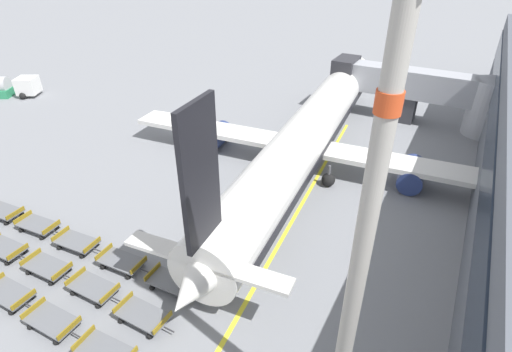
{
  "coord_description": "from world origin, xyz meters",
  "views": [
    {
      "loc": [
        27.45,
        -30.37,
        18.58
      ],
      "look_at": [
        13.73,
        -5.12,
        1.26
      ],
      "focal_mm": 28.0,
      "sensor_mm": 36.0,
      "label": 1
    }
  ],
  "objects_px": {
    "baggage_dolly_row_mid_a_col_c": "(47,267)",
    "baggage_dolly_row_mid_b_col_e": "(172,282)",
    "baggage_dolly_row_near_col_c": "(9,294)",
    "baggage_dolly_row_near_col_d": "(52,321)",
    "baggage_dolly_row_mid_a_col_d": "(93,288)",
    "baggage_dolly_row_mid_b_col_a": "(3,211)",
    "baggage_dolly_row_mid_a_col_b": "(5,248)",
    "baggage_dolly_row_mid_b_col_d": "(122,261)",
    "baggage_dolly_row_mid_b_col_c": "(77,242)",
    "baggage_dolly_row_mid_b_col_b": "(38,225)",
    "apron_light_mast": "(365,232)",
    "airplane": "(308,134)",
    "baggage_dolly_row_near_col_e": "(106,352)",
    "baggage_dolly_row_mid_a_col_e": "(143,316)"
  },
  "relations": [
    {
      "from": "baggage_dolly_row_near_col_d",
      "to": "baggage_dolly_row_mid_b_col_c",
      "type": "distance_m",
      "value": 6.67
    },
    {
      "from": "baggage_dolly_row_near_col_c",
      "to": "baggage_dolly_row_near_col_d",
      "type": "relative_size",
      "value": 1.0
    },
    {
      "from": "baggage_dolly_row_mid_a_col_c",
      "to": "baggage_dolly_row_mid_a_col_e",
      "type": "bearing_deg",
      "value": 0.17
    },
    {
      "from": "baggage_dolly_row_near_col_d",
      "to": "baggage_dolly_row_mid_b_col_a",
      "type": "distance_m",
      "value": 13.06
    },
    {
      "from": "baggage_dolly_row_mid_b_col_a",
      "to": "apron_light_mast",
      "type": "distance_m",
      "value": 29.38
    },
    {
      "from": "baggage_dolly_row_mid_a_col_d",
      "to": "apron_light_mast",
      "type": "height_order",
      "value": "apron_light_mast"
    },
    {
      "from": "baggage_dolly_row_mid_b_col_c",
      "to": "baggage_dolly_row_near_col_e",
      "type": "bearing_deg",
      "value": -32.36
    },
    {
      "from": "baggage_dolly_row_mid_b_col_b",
      "to": "airplane",
      "type": "bearing_deg",
      "value": 55.43
    },
    {
      "from": "baggage_dolly_row_mid_a_col_d",
      "to": "baggage_dolly_row_mid_a_col_c",
      "type": "bearing_deg",
      "value": -177.71
    },
    {
      "from": "airplane",
      "to": "baggage_dolly_row_near_col_e",
      "type": "xyz_separation_m",
      "value": [
        -0.97,
        -24.35,
        -2.4
      ]
    },
    {
      "from": "airplane",
      "to": "baggage_dolly_row_near_col_c",
      "type": "xyz_separation_m",
      "value": [
        -8.91,
        -24.29,
        -2.4
      ]
    },
    {
      "from": "baggage_dolly_row_mid_a_col_d",
      "to": "baggage_dolly_row_near_col_e",
      "type": "bearing_deg",
      "value": -35.2
    },
    {
      "from": "baggage_dolly_row_near_col_e",
      "to": "baggage_dolly_row_mid_a_col_b",
      "type": "height_order",
      "value": "same"
    },
    {
      "from": "baggage_dolly_row_near_col_c",
      "to": "baggage_dolly_row_mid_b_col_a",
      "type": "distance_m",
      "value": 9.52
    },
    {
      "from": "baggage_dolly_row_near_col_d",
      "to": "baggage_dolly_row_mid_b_col_e",
      "type": "height_order",
      "value": "same"
    },
    {
      "from": "baggage_dolly_row_mid_a_col_e",
      "to": "baggage_dolly_row_mid_a_col_b",
      "type": "bearing_deg",
      "value": -178.93
    },
    {
      "from": "baggage_dolly_row_near_col_d",
      "to": "airplane",
      "type": "bearing_deg",
      "value": 78.4
    },
    {
      "from": "baggage_dolly_row_near_col_d",
      "to": "baggage_dolly_row_near_col_e",
      "type": "bearing_deg",
      "value": 0.27
    },
    {
      "from": "baggage_dolly_row_mid_a_col_c",
      "to": "baggage_dolly_row_mid_a_col_d",
      "type": "xyz_separation_m",
      "value": [
        3.96,
        0.16,
        0.0
      ]
    },
    {
      "from": "baggage_dolly_row_near_col_c",
      "to": "baggage_dolly_row_near_col_d",
      "type": "bearing_deg",
      "value": -1.19
    },
    {
      "from": "baggage_dolly_row_mid_a_col_d",
      "to": "baggage_dolly_row_mid_b_col_b",
      "type": "relative_size",
      "value": 0.99
    },
    {
      "from": "airplane",
      "to": "baggage_dolly_row_mid_b_col_b",
      "type": "height_order",
      "value": "airplane"
    },
    {
      "from": "baggage_dolly_row_near_col_c",
      "to": "baggage_dolly_row_near_col_e",
      "type": "bearing_deg",
      "value": -0.45
    },
    {
      "from": "baggage_dolly_row_mid_b_col_c",
      "to": "baggage_dolly_row_mid_b_col_d",
      "type": "bearing_deg",
      "value": 0.99
    },
    {
      "from": "airplane",
      "to": "baggage_dolly_row_mid_a_col_b",
      "type": "bearing_deg",
      "value": -120.55
    },
    {
      "from": "baggage_dolly_row_near_col_c",
      "to": "apron_light_mast",
      "type": "bearing_deg",
      "value": 6.41
    },
    {
      "from": "baggage_dolly_row_near_col_d",
      "to": "baggage_dolly_row_near_col_e",
      "type": "xyz_separation_m",
      "value": [
        4.03,
        0.02,
        0.0
      ]
    },
    {
      "from": "baggage_dolly_row_mid_a_col_b",
      "to": "baggage_dolly_row_mid_b_col_d",
      "type": "bearing_deg",
      "value": 19.86
    },
    {
      "from": "airplane",
      "to": "baggage_dolly_row_mid_b_col_c",
      "type": "xyz_separation_m",
      "value": [
        -9.17,
        -19.15,
        -2.4
      ]
    },
    {
      "from": "baggage_dolly_row_mid_a_col_c",
      "to": "baggage_dolly_row_mid_b_col_e",
      "type": "height_order",
      "value": "same"
    },
    {
      "from": "airplane",
      "to": "baggage_dolly_row_mid_b_col_a",
      "type": "bearing_deg",
      "value": -131.4
    },
    {
      "from": "baggage_dolly_row_mid_b_col_c",
      "to": "baggage_dolly_row_near_col_d",
      "type": "bearing_deg",
      "value": -51.37
    },
    {
      "from": "baggage_dolly_row_mid_a_col_d",
      "to": "baggage_dolly_row_mid_b_col_c",
      "type": "bearing_deg",
      "value": 150.43
    },
    {
      "from": "baggage_dolly_row_mid_a_col_d",
      "to": "baggage_dolly_row_mid_b_col_b",
      "type": "distance_m",
      "value": 8.64
    },
    {
      "from": "baggage_dolly_row_mid_a_col_b",
      "to": "baggage_dolly_row_mid_a_col_e",
      "type": "distance_m",
      "value": 12.07
    },
    {
      "from": "baggage_dolly_row_mid_a_col_e",
      "to": "baggage_dolly_row_mid_b_col_d",
      "type": "bearing_deg",
      "value": 147.99
    },
    {
      "from": "baggage_dolly_row_mid_b_col_c",
      "to": "baggage_dolly_row_mid_b_col_a",
      "type": "bearing_deg",
      "value": -178.56
    },
    {
      "from": "baggage_dolly_row_mid_a_col_b",
      "to": "baggage_dolly_row_mid_b_col_d",
      "type": "distance_m",
      "value": 8.37
    },
    {
      "from": "baggage_dolly_row_near_col_c",
      "to": "baggage_dolly_row_mid_a_col_d",
      "type": "relative_size",
      "value": 1.0
    },
    {
      "from": "baggage_dolly_row_near_col_c",
      "to": "baggage_dolly_row_mid_b_col_b",
      "type": "xyz_separation_m",
      "value": [
        -4.31,
        5.09,
        0.0
      ]
    },
    {
      "from": "baggage_dolly_row_mid_b_col_d",
      "to": "baggage_dolly_row_near_col_c",
      "type": "bearing_deg",
      "value": -126.48
    },
    {
      "from": "baggage_dolly_row_mid_b_col_e",
      "to": "baggage_dolly_row_mid_b_col_a",
      "type": "bearing_deg",
      "value": -178.62
    },
    {
      "from": "baggage_dolly_row_mid_b_col_d",
      "to": "baggage_dolly_row_mid_b_col_a",
      "type": "bearing_deg",
      "value": -178.71
    },
    {
      "from": "baggage_dolly_row_mid_b_col_b",
      "to": "baggage_dolly_row_mid_a_col_b",
      "type": "bearing_deg",
      "value": -84.09
    },
    {
      "from": "baggage_dolly_row_mid_b_col_b",
      "to": "apron_light_mast",
      "type": "xyz_separation_m",
      "value": [
        23.45,
        -2.94,
        10.54
      ]
    },
    {
      "from": "baggage_dolly_row_mid_a_col_b",
      "to": "baggage_dolly_row_mid_b_col_e",
      "type": "distance_m",
      "value": 12.27
    },
    {
      "from": "baggage_dolly_row_near_col_c",
      "to": "baggage_dolly_row_mid_b_col_a",
      "type": "xyz_separation_m",
      "value": [
        -8.15,
        4.93,
        0.0
      ]
    },
    {
      "from": "baggage_dolly_row_mid_a_col_d",
      "to": "baggage_dolly_row_mid_b_col_e",
      "type": "relative_size",
      "value": 0.99
    },
    {
      "from": "baggage_dolly_row_near_col_d",
      "to": "baggage_dolly_row_mid_a_col_c",
      "type": "relative_size",
      "value": 1.0
    },
    {
      "from": "baggage_dolly_row_mid_a_col_d",
      "to": "baggage_dolly_row_mid_b_col_a",
      "type": "bearing_deg",
      "value": 169.67
    }
  ]
}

